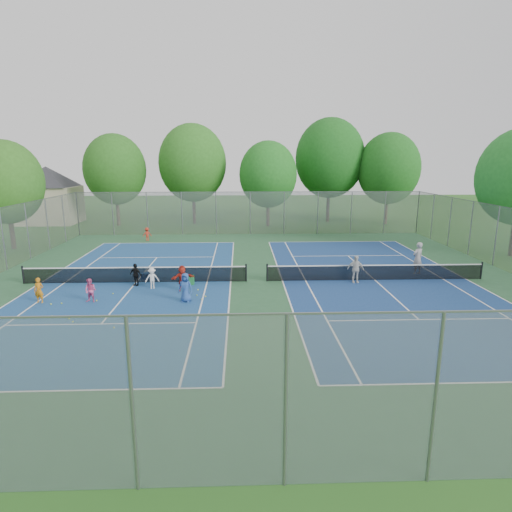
{
  "coord_description": "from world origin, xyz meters",
  "views": [
    {
      "loc": [
        -0.92,
        -24.04,
        7.03
      ],
      "look_at": [
        0.0,
        1.0,
        1.3
      ],
      "focal_mm": 30.0,
      "sensor_mm": 36.0,
      "label": 1
    }
  ],
  "objects_px": {
    "net_right": "(375,273)",
    "net_left": "(136,275)",
    "ball_hopper": "(192,280)",
    "ball_crate": "(145,276)",
    "instructor": "(418,258)"
  },
  "relations": [
    {
      "from": "ball_hopper",
      "to": "net_right",
      "type": "bearing_deg",
      "value": 2.85
    },
    {
      "from": "net_left",
      "to": "ball_hopper",
      "type": "height_order",
      "value": "net_left"
    },
    {
      "from": "ball_hopper",
      "to": "ball_crate",
      "type": "bearing_deg",
      "value": 155.48
    },
    {
      "from": "net_right",
      "to": "ball_crate",
      "type": "height_order",
      "value": "net_right"
    },
    {
      "from": "net_right",
      "to": "instructor",
      "type": "relative_size",
      "value": 6.37
    },
    {
      "from": "net_left",
      "to": "ball_crate",
      "type": "relative_size",
      "value": 32.16
    },
    {
      "from": "net_left",
      "to": "net_right",
      "type": "bearing_deg",
      "value": 0.0
    },
    {
      "from": "net_left",
      "to": "ball_crate",
      "type": "height_order",
      "value": "net_left"
    },
    {
      "from": "ball_crate",
      "to": "ball_hopper",
      "type": "bearing_deg",
      "value": -24.52
    },
    {
      "from": "instructor",
      "to": "net_left",
      "type": "bearing_deg",
      "value": -18.88
    },
    {
      "from": "net_right",
      "to": "net_left",
      "type": "bearing_deg",
      "value": 180.0
    },
    {
      "from": "ball_crate",
      "to": "instructor",
      "type": "xyz_separation_m",
      "value": [
        16.68,
        0.48,
        0.84
      ]
    },
    {
      "from": "net_right",
      "to": "ball_crate",
      "type": "relative_size",
      "value": 32.16
    },
    {
      "from": "net_right",
      "to": "ball_hopper",
      "type": "distance_m",
      "value": 10.75
    },
    {
      "from": "ball_hopper",
      "to": "instructor",
      "type": "height_order",
      "value": "instructor"
    }
  ]
}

